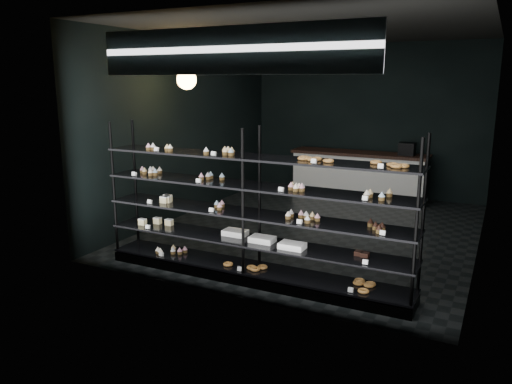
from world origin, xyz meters
TOP-DOWN VIEW (x-y plane):
  - room at (0.00, 0.00)m, footprint 5.01×6.01m
  - display_shelf at (0.01, -2.45)m, footprint 4.00×0.50m
  - signage at (0.00, -2.93)m, footprint 3.30×0.05m
  - pendant_lamp at (-1.78, -1.10)m, footprint 0.30×0.30m
  - service_counter at (0.03, 2.50)m, footprint 2.82×0.65m

SIDE VIEW (x-z plane):
  - service_counter at x=0.03m, z-range -0.11..1.12m
  - display_shelf at x=0.01m, z-range -0.33..1.58m
  - room at x=0.00m, z-range 0.00..3.20m
  - pendant_lamp at x=-1.78m, z-range 2.01..2.89m
  - signage at x=0.00m, z-range 2.50..3.00m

